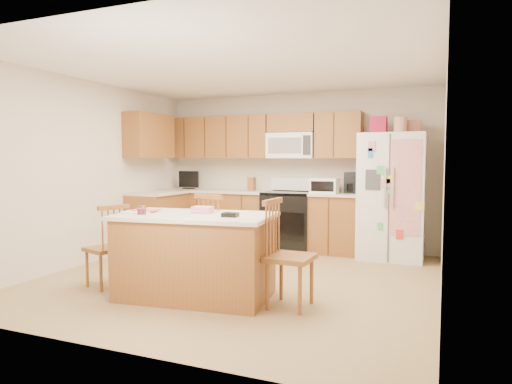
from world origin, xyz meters
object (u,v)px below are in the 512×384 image
at_px(refrigerator, 392,195).
at_px(windsor_chair_left, 108,248).
at_px(windsor_chair_right, 287,256).
at_px(stove, 289,220).
at_px(island, 195,255).
at_px(windsor_chair_back, 218,241).

bearing_deg(refrigerator, windsor_chair_left, -135.07).
bearing_deg(refrigerator, windsor_chair_right, -104.69).
height_order(windsor_chair_left, windsor_chair_right, windsor_chair_right).
bearing_deg(stove, windsor_chair_right, -72.16).
height_order(stove, island, stove).
distance_m(island, windsor_chair_back, 0.58).
distance_m(windsor_chair_left, windsor_chair_right, 2.08).
xyz_separation_m(stove, windsor_chair_left, (-1.20, -2.82, -0.03)).
xyz_separation_m(windsor_chair_back, windsor_chair_right, (1.00, -0.51, 0.00)).
relative_size(island, windsor_chair_back, 1.62).
bearing_deg(windsor_chair_back, windsor_chair_left, -150.13).
distance_m(island, windsor_chair_right, 0.98).
bearing_deg(windsor_chair_left, windsor_chair_right, 2.95).
bearing_deg(windsor_chair_back, stove, 86.64).
bearing_deg(windsor_chair_back, windsor_chair_right, -26.76).
bearing_deg(island, refrigerator, 58.40).
relative_size(refrigerator, windsor_chair_back, 1.96).
relative_size(island, windsor_chair_left, 1.81).
relative_size(windsor_chair_left, windsor_chair_right, 0.89).
xyz_separation_m(windsor_chair_left, windsor_chair_right, (2.07, 0.11, 0.05)).
relative_size(stove, windsor_chair_right, 1.08).
xyz_separation_m(refrigerator, windsor_chair_back, (-1.70, -2.15, -0.43)).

